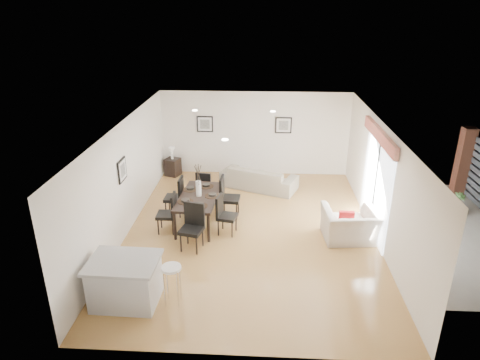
# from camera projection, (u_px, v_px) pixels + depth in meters

# --- Properties ---
(ground) EXTENTS (8.00, 8.00, 0.00)m
(ground) POSITION_uv_depth(u_px,v_px,m) (250.00, 232.00, 10.52)
(ground) COLOR tan
(ground) RESTS_ON ground
(wall_back) EXTENTS (6.00, 0.04, 2.70)m
(wall_back) POSITION_uv_depth(u_px,v_px,m) (255.00, 134.00, 13.70)
(wall_back) COLOR white
(wall_back) RESTS_ON ground
(wall_front) EXTENTS (6.00, 0.04, 2.70)m
(wall_front) POSITION_uv_depth(u_px,v_px,m) (242.00, 286.00, 6.31)
(wall_front) COLOR white
(wall_front) RESTS_ON ground
(wall_left) EXTENTS (0.04, 8.00, 2.70)m
(wall_left) POSITION_uv_depth(u_px,v_px,m) (125.00, 179.00, 10.16)
(wall_left) COLOR white
(wall_left) RESTS_ON ground
(wall_right) EXTENTS (0.04, 8.00, 2.70)m
(wall_right) POSITION_uv_depth(u_px,v_px,m) (381.00, 184.00, 9.85)
(wall_right) COLOR white
(wall_right) RESTS_ON ground
(ceiling) EXTENTS (6.00, 8.00, 0.02)m
(ceiling) POSITION_uv_depth(u_px,v_px,m) (251.00, 126.00, 9.49)
(ceiling) COLOR white
(ceiling) RESTS_ON wall_back
(sofa) EXTENTS (2.44, 1.67, 0.66)m
(sofa) POSITION_uv_depth(u_px,v_px,m) (259.00, 178.00, 12.93)
(sofa) COLOR gray
(sofa) RESTS_ON ground
(armchair) EXTENTS (1.30, 1.16, 0.79)m
(armchair) POSITION_uv_depth(u_px,v_px,m) (349.00, 225.00, 10.05)
(armchair) COLOR beige
(armchair) RESTS_ON ground
(courtyard_plant_b) EXTENTS (0.43, 0.43, 0.58)m
(courtyard_plant_b) POSITION_uv_depth(u_px,v_px,m) (458.00, 203.00, 11.36)
(courtyard_plant_b) COLOR #385C27
(courtyard_plant_b) RESTS_ON ground
(dining_table) EXTENTS (1.06, 1.92, 0.77)m
(dining_table) POSITION_uv_depth(u_px,v_px,m) (199.00, 198.00, 10.68)
(dining_table) COLOR black
(dining_table) RESTS_ON ground
(dining_chair_wnear) EXTENTS (0.46, 0.46, 1.00)m
(dining_chair_wnear) POSITION_uv_depth(u_px,v_px,m) (170.00, 211.00, 10.34)
(dining_chair_wnear) COLOR black
(dining_chair_wnear) RESTS_ON ground
(dining_chair_wfar) EXTENTS (0.49, 0.49, 1.05)m
(dining_chair_wfar) POSITION_uv_depth(u_px,v_px,m) (177.00, 194.00, 11.19)
(dining_chair_wfar) COLOR black
(dining_chair_wfar) RESTS_ON ground
(dining_chair_enear) EXTENTS (0.53, 0.53, 0.99)m
(dining_chair_enear) POSITION_uv_depth(u_px,v_px,m) (224.00, 212.00, 10.29)
(dining_chair_enear) COLOR black
(dining_chair_enear) RESTS_ON ground
(dining_chair_efar) EXTENTS (0.52, 0.52, 1.09)m
(dining_chair_efar) POSITION_uv_depth(u_px,v_px,m) (227.00, 194.00, 11.12)
(dining_chair_efar) COLOR black
(dining_chair_efar) RESTS_ON ground
(dining_chair_head) EXTENTS (0.58, 0.58, 1.08)m
(dining_chair_head) POSITION_uv_depth(u_px,v_px,m) (193.00, 224.00, 9.66)
(dining_chair_head) COLOR black
(dining_chair_head) RESTS_ON ground
(dining_chair_foot) EXTENTS (0.51, 0.51, 0.96)m
(dining_chair_foot) POSITION_uv_depth(u_px,v_px,m) (205.00, 186.00, 11.82)
(dining_chair_foot) COLOR black
(dining_chair_foot) RESTS_ON ground
(vase) EXTENTS (1.00, 1.57, 0.83)m
(vase) POSITION_uv_depth(u_px,v_px,m) (198.00, 184.00, 10.53)
(vase) COLOR white
(vase) RESTS_ON dining_table
(coffee_table) EXTENTS (1.04, 0.70, 0.39)m
(coffee_table) POSITION_uv_depth(u_px,v_px,m) (206.00, 193.00, 12.25)
(coffee_table) COLOR black
(coffee_table) RESTS_ON ground
(side_table) EXTENTS (0.55, 0.55, 0.57)m
(side_table) POSITION_uv_depth(u_px,v_px,m) (173.00, 167.00, 13.92)
(side_table) COLOR black
(side_table) RESTS_ON ground
(table_lamp) EXTENTS (0.20, 0.20, 0.38)m
(table_lamp) POSITION_uv_depth(u_px,v_px,m) (172.00, 151.00, 13.72)
(table_lamp) COLOR white
(table_lamp) RESTS_ON side_table
(cushion) EXTENTS (0.34, 0.11, 0.34)m
(cushion) POSITION_uv_depth(u_px,v_px,m) (346.00, 218.00, 9.86)
(cushion) COLOR maroon
(cushion) RESTS_ON armchair
(kitchen_island) EXTENTS (1.30, 1.02, 0.89)m
(kitchen_island) POSITION_uv_depth(u_px,v_px,m) (125.00, 281.00, 7.91)
(kitchen_island) COLOR silver
(kitchen_island) RESTS_ON ground
(bar_stool) EXTENTS (0.36, 0.36, 0.80)m
(bar_stool) POSITION_uv_depth(u_px,v_px,m) (171.00, 272.00, 7.78)
(bar_stool) COLOR white
(bar_stool) RESTS_ON ground
(framed_print_back_left) EXTENTS (0.52, 0.04, 0.52)m
(framed_print_back_left) POSITION_uv_depth(u_px,v_px,m) (205.00, 124.00, 13.64)
(framed_print_back_left) COLOR black
(framed_print_back_left) RESTS_ON wall_back
(framed_print_back_right) EXTENTS (0.52, 0.04, 0.52)m
(framed_print_back_right) POSITION_uv_depth(u_px,v_px,m) (283.00, 125.00, 13.51)
(framed_print_back_right) COLOR black
(framed_print_back_right) RESTS_ON wall_back
(framed_print_left_wall) EXTENTS (0.04, 0.52, 0.52)m
(framed_print_left_wall) POSITION_uv_depth(u_px,v_px,m) (122.00, 170.00, 9.86)
(framed_print_left_wall) COLOR black
(framed_print_left_wall) RESTS_ON wall_left
(sliding_door) EXTENTS (0.12, 2.70, 2.57)m
(sliding_door) POSITION_uv_depth(u_px,v_px,m) (377.00, 167.00, 10.01)
(sliding_door) COLOR white
(sliding_door) RESTS_ON wall_right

